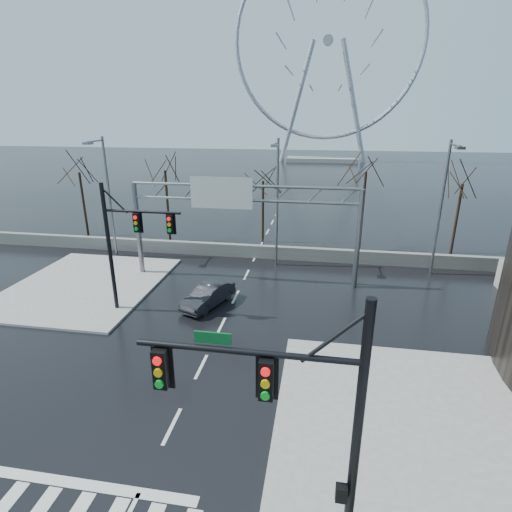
% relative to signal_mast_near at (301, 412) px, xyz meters
% --- Properties ---
extents(ground, '(260.00, 260.00, 0.00)m').
position_rel_signal_mast_near_xyz_m(ground, '(-5.14, 4.04, -4.87)').
color(ground, black).
rests_on(ground, ground).
extents(sidewalk_right_ext, '(12.00, 10.00, 0.15)m').
position_rel_signal_mast_near_xyz_m(sidewalk_right_ext, '(4.86, 6.04, -4.80)').
color(sidewalk_right_ext, gray).
rests_on(sidewalk_right_ext, ground).
extents(sidewalk_far, '(10.00, 12.00, 0.15)m').
position_rel_signal_mast_near_xyz_m(sidewalk_far, '(-16.14, 16.04, -4.80)').
color(sidewalk_far, gray).
rests_on(sidewalk_far, ground).
extents(barrier_wall, '(52.00, 0.50, 1.10)m').
position_rel_signal_mast_near_xyz_m(barrier_wall, '(-5.14, 24.04, -4.32)').
color(barrier_wall, slate).
rests_on(barrier_wall, ground).
extents(signal_mast_near, '(5.52, 0.41, 8.00)m').
position_rel_signal_mast_near_xyz_m(signal_mast_near, '(0.00, 0.00, 0.00)').
color(signal_mast_near, black).
rests_on(signal_mast_near, ground).
extents(signal_mast_far, '(4.72, 0.41, 8.00)m').
position_rel_signal_mast_near_xyz_m(signal_mast_far, '(-11.01, 13.00, -0.04)').
color(signal_mast_far, black).
rests_on(signal_mast_far, ground).
extents(sign_gantry, '(16.36, 0.40, 7.60)m').
position_rel_signal_mast_near_xyz_m(sign_gantry, '(-5.52, 19.00, 0.31)').
color(sign_gantry, slate).
rests_on(sign_gantry, ground).
extents(streetlight_left, '(0.50, 2.55, 10.00)m').
position_rel_signal_mast_near_xyz_m(streetlight_left, '(-17.14, 22.20, 1.01)').
color(streetlight_left, slate).
rests_on(streetlight_left, ground).
extents(streetlight_mid, '(0.50, 2.55, 10.00)m').
position_rel_signal_mast_near_xyz_m(streetlight_mid, '(-3.14, 22.20, 1.01)').
color(streetlight_mid, slate).
rests_on(streetlight_mid, ground).
extents(streetlight_right, '(0.50, 2.55, 10.00)m').
position_rel_signal_mast_near_xyz_m(streetlight_right, '(8.86, 22.20, 1.01)').
color(streetlight_right, slate).
rests_on(streetlight_right, ground).
extents(tree_far_left, '(3.50, 3.50, 7.00)m').
position_rel_signal_mast_near_xyz_m(tree_far_left, '(-23.14, 28.04, 0.70)').
color(tree_far_left, black).
rests_on(tree_far_left, ground).
extents(tree_left, '(3.75, 3.75, 7.50)m').
position_rel_signal_mast_near_xyz_m(tree_left, '(-14.14, 27.54, 1.10)').
color(tree_left, black).
rests_on(tree_left, ground).
extents(tree_center, '(3.25, 3.25, 6.50)m').
position_rel_signal_mast_near_xyz_m(tree_center, '(-5.14, 28.54, 0.30)').
color(tree_center, black).
rests_on(tree_center, ground).
extents(tree_right, '(3.90, 3.90, 7.80)m').
position_rel_signal_mast_near_xyz_m(tree_right, '(3.86, 27.54, 1.34)').
color(tree_right, black).
rests_on(tree_right, ground).
extents(tree_far_right, '(3.40, 3.40, 6.80)m').
position_rel_signal_mast_near_xyz_m(tree_far_right, '(11.86, 28.04, 0.54)').
color(tree_far_right, black).
rests_on(tree_far_right, ground).
extents(ferris_wheel, '(45.00, 6.00, 50.91)m').
position_rel_signal_mast_near_xyz_m(ferris_wheel, '(-0.14, 99.04, 21.26)').
color(ferris_wheel, gray).
rests_on(ferris_wheel, ground).
extents(car, '(2.91, 4.44, 1.38)m').
position_rel_signal_mast_near_xyz_m(car, '(-6.61, 14.53, -4.18)').
color(car, black).
rests_on(car, ground).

